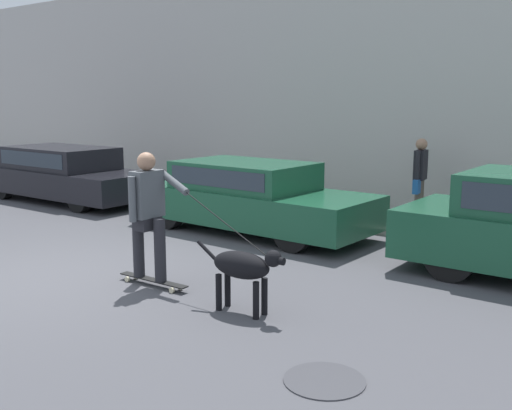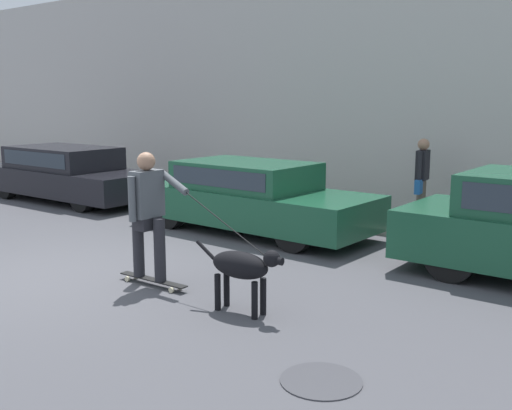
{
  "view_description": "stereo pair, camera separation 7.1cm",
  "coord_description": "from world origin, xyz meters",
  "px_view_note": "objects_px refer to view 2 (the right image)",
  "views": [
    {
      "loc": [
        6.78,
        -4.43,
        2.34
      ],
      "look_at": [
        2.1,
        1.75,
        0.95
      ],
      "focal_mm": 42.0,
      "sensor_mm": 36.0,
      "label": 1
    },
    {
      "loc": [
        6.83,
        -4.39,
        2.34
      ],
      "look_at": [
        2.1,
        1.75,
        0.95
      ],
      "focal_mm": 42.0,
      "sensor_mm": 36.0,
      "label": 2
    }
  ],
  "objects_px": {
    "dog": "(242,267)",
    "skateboarder": "(148,210)",
    "parked_car_1": "(252,197)",
    "parked_car_0": "(67,174)",
    "pedestrian_with_bag": "(422,175)"
  },
  "relations": [
    {
      "from": "parked_car_1",
      "to": "pedestrian_with_bag",
      "type": "bearing_deg",
      "value": 47.69
    },
    {
      "from": "dog",
      "to": "parked_car_0",
      "type": "bearing_deg",
      "value": 153.94
    },
    {
      "from": "parked_car_0",
      "to": "parked_car_1",
      "type": "height_order",
      "value": "same"
    },
    {
      "from": "skateboarder",
      "to": "parked_car_1",
      "type": "bearing_deg",
      "value": 103.91
    },
    {
      "from": "parked_car_0",
      "to": "pedestrian_with_bag",
      "type": "xyz_separation_m",
      "value": [
        7.58,
        2.29,
        0.34
      ]
    },
    {
      "from": "parked_car_1",
      "to": "skateboarder",
      "type": "xyz_separation_m",
      "value": [
        0.9,
        -3.23,
        0.35
      ]
    },
    {
      "from": "dog",
      "to": "pedestrian_with_bag",
      "type": "relative_size",
      "value": 0.77
    },
    {
      "from": "dog",
      "to": "skateboarder",
      "type": "height_order",
      "value": "skateboarder"
    },
    {
      "from": "parked_car_1",
      "to": "dog",
      "type": "distance_m",
      "value": 4.1
    },
    {
      "from": "parked_car_1",
      "to": "skateboarder",
      "type": "height_order",
      "value": "skateboarder"
    },
    {
      "from": "parked_car_0",
      "to": "dog",
      "type": "distance_m",
      "value": 8.51
    },
    {
      "from": "dog",
      "to": "pedestrian_with_bag",
      "type": "height_order",
      "value": "pedestrian_with_bag"
    },
    {
      "from": "parked_car_0",
      "to": "pedestrian_with_bag",
      "type": "relative_size",
      "value": 3.06
    },
    {
      "from": "pedestrian_with_bag",
      "to": "skateboarder",
      "type": "bearing_deg",
      "value": 68.23
    },
    {
      "from": "dog",
      "to": "pedestrian_with_bag",
      "type": "xyz_separation_m",
      "value": [
        -0.27,
        5.58,
        0.43
      ]
    }
  ]
}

